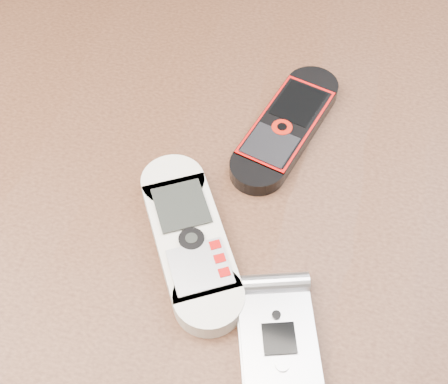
{
  "coord_description": "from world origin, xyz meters",
  "views": [
    {
      "loc": [
        0.07,
        -0.29,
        1.16
      ],
      "look_at": [
        0.01,
        0.0,
        0.76
      ],
      "focal_mm": 50.0,
      "sensor_mm": 36.0,
      "label": 1
    }
  ],
  "objects_px": {
    "motorola_razr": "(279,347)",
    "nokia_white": "(190,238)",
    "nokia_black_red": "(286,126)",
    "table": "(219,262)"
  },
  "relations": [
    {
      "from": "table",
      "to": "nokia_black_red",
      "type": "relative_size",
      "value": 7.77
    },
    {
      "from": "nokia_black_red",
      "to": "nokia_white",
      "type": "bearing_deg",
      "value": -95.2
    },
    {
      "from": "motorola_razr",
      "to": "nokia_white",
      "type": "bearing_deg",
      "value": 122.77
    },
    {
      "from": "table",
      "to": "motorola_razr",
      "type": "relative_size",
      "value": 11.37
    },
    {
      "from": "table",
      "to": "motorola_razr",
      "type": "height_order",
      "value": "motorola_razr"
    },
    {
      "from": "nokia_white",
      "to": "nokia_black_red",
      "type": "bearing_deg",
      "value": 38.79
    },
    {
      "from": "table",
      "to": "nokia_white",
      "type": "bearing_deg",
      "value": -102.41
    },
    {
      "from": "table",
      "to": "nokia_black_red",
      "type": "distance_m",
      "value": 0.15
    },
    {
      "from": "table",
      "to": "nokia_black_red",
      "type": "xyz_separation_m",
      "value": [
        0.04,
        0.08,
        0.11
      ]
    },
    {
      "from": "nokia_white",
      "to": "motorola_razr",
      "type": "relative_size",
      "value": 1.5
    }
  ]
}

